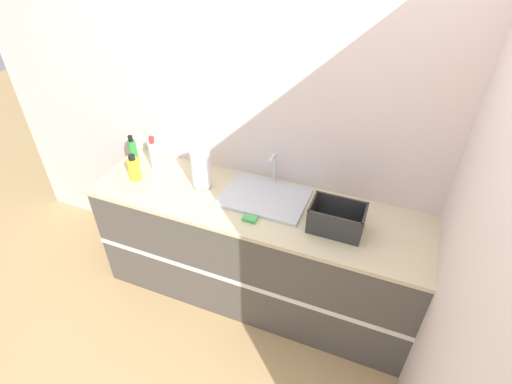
{
  "coord_description": "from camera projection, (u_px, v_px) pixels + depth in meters",
  "views": [
    {
      "loc": [
        0.77,
        -1.61,
        2.58
      ],
      "look_at": [
        0.01,
        0.28,
        1.03
      ],
      "focal_mm": 28.0,
      "sensor_mm": 36.0,
      "label": 1
    }
  ],
  "objects": [
    {
      "name": "bottle_green",
      "position": [
        133.0,
        151.0,
        2.99
      ],
      "size": [
        0.06,
        0.06,
        0.23
      ],
      "color": "#2D8C3D",
      "rests_on": "counter_cabinet"
    },
    {
      "name": "paper_towel_roll",
      "position": [
        201.0,
        169.0,
        2.73
      ],
      "size": [
        0.13,
        0.13,
        0.28
      ],
      "color": "#4C4C51",
      "rests_on": "counter_cabinet"
    },
    {
      "name": "wall_right",
      "position": [
        465.0,
        197.0,
        2.07
      ],
      "size": [
        0.06,
        2.63,
        2.6
      ],
      "color": "silver",
      "rests_on": "ground_plane"
    },
    {
      "name": "wall_back",
      "position": [
        275.0,
        128.0,
        2.67
      ],
      "size": [
        4.69,
        0.06,
        2.6
      ],
      "color": "silver",
      "rests_on": "ground_plane"
    },
    {
      "name": "sink",
      "position": [
        265.0,
        196.0,
        2.7
      ],
      "size": [
        0.57,
        0.41,
        0.26
      ],
      "color": "silver",
      "rests_on": "counter_cabinet"
    },
    {
      "name": "ground_plane",
      "position": [
        240.0,
        322.0,
        2.98
      ],
      "size": [
        12.0,
        12.0,
        0.0
      ],
      "primitive_type": "plane",
      "color": "tan"
    },
    {
      "name": "counter_cabinet",
      "position": [
        256.0,
        251.0,
        2.93
      ],
      "size": [
        2.31,
        0.65,
        0.91
      ],
      "color": "#514C47",
      "rests_on": "ground_plane"
    },
    {
      "name": "bottle_yellow",
      "position": [
        134.0,
        169.0,
        2.83
      ],
      "size": [
        0.08,
        0.08,
        0.2
      ],
      "color": "yellow",
      "rests_on": "counter_cabinet"
    },
    {
      "name": "bottle_white_spray",
      "position": [
        154.0,
        155.0,
        2.92
      ],
      "size": [
        0.07,
        0.07,
        0.27
      ],
      "color": "white",
      "rests_on": "counter_cabinet"
    },
    {
      "name": "dish_rack",
      "position": [
        336.0,
        220.0,
        2.42
      ],
      "size": [
        0.33,
        0.21,
        0.18
      ],
      "color": "#2D2D2D",
      "rests_on": "counter_cabinet"
    },
    {
      "name": "sponge",
      "position": [
        250.0,
        219.0,
        2.52
      ],
      "size": [
        0.09,
        0.06,
        0.02
      ],
      "color": "#4CB259",
      "rests_on": "counter_cabinet"
    }
  ]
}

